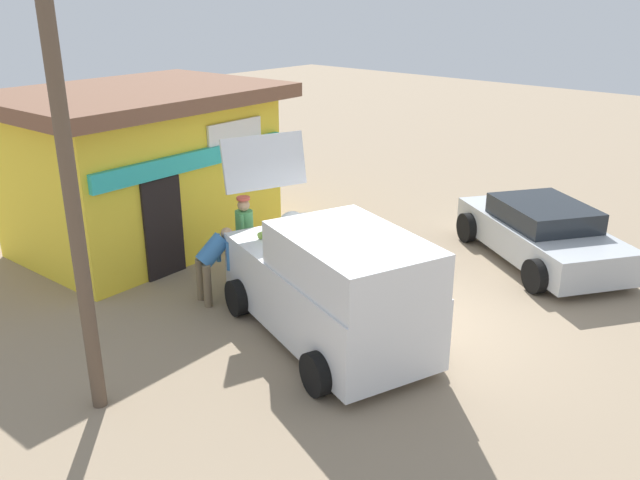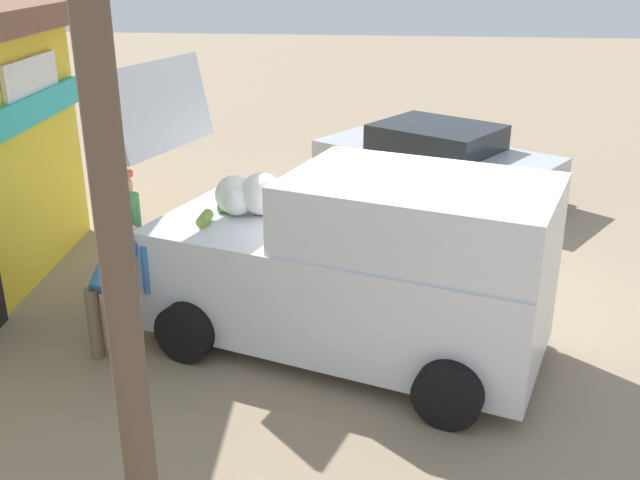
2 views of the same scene
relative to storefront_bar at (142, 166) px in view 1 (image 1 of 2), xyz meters
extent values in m
plane|color=gray|center=(0.85, -6.42, -1.78)|extent=(60.00, 60.00, 0.00)
cube|color=yellow|center=(0.00, 0.01, -0.20)|extent=(5.24, 3.79, 3.16)
cube|color=#2DB7B2|center=(0.10, -1.81, 0.43)|extent=(4.80, 0.38, 0.36)
cube|color=black|center=(-0.81, -1.83, -0.78)|extent=(0.90, 0.11, 2.00)
cube|color=white|center=(1.21, -1.73, 0.75)|extent=(1.50, 0.14, 0.60)
cube|color=brown|center=(0.00, 0.01, 1.53)|extent=(6.03, 4.59, 0.30)
cube|color=silver|center=(-0.54, -5.83, -1.04)|extent=(2.98, 4.51, 1.14)
cube|color=silver|center=(-0.78, -6.58, -0.12)|extent=(2.42, 2.98, 0.69)
cube|color=black|center=(-1.17, -7.76, -0.16)|extent=(1.46, 0.55, 0.53)
cube|color=silver|center=(0.14, -3.76, 0.70)|extent=(1.60, 0.74, 0.96)
ellipsoid|color=silver|center=(0.01, -4.85, -0.23)|extent=(0.56, 0.47, 0.47)
ellipsoid|color=silver|center=(0.03, -4.53, -0.26)|extent=(0.50, 0.42, 0.42)
ellipsoid|color=silver|center=(-0.05, -4.58, -0.28)|extent=(0.45, 0.37, 0.37)
cylinder|color=#54923A|center=(-0.01, -4.47, -0.40)|extent=(0.15, 0.23, 0.13)
cylinder|color=olive|center=(-0.39, -4.30, -0.40)|extent=(0.28, 0.13, 0.13)
cube|color=black|center=(0.12, -3.81, -1.52)|extent=(1.63, 0.60, 0.16)
cube|color=red|center=(-0.53, -3.59, -0.98)|extent=(0.15, 0.10, 0.20)
cube|color=red|center=(0.79, -4.02, -0.98)|extent=(0.15, 0.10, 0.20)
cylinder|color=black|center=(-1.89, -6.88, -1.46)|extent=(0.41, 0.68, 0.65)
cylinder|color=black|center=(-0.07, -7.47, -1.46)|extent=(0.41, 0.68, 0.65)
cylinder|color=black|center=(-1.00, -4.19, -1.46)|extent=(0.41, 0.68, 0.65)
cylinder|color=black|center=(0.81, -4.78, -1.46)|extent=(0.41, 0.68, 0.65)
cube|color=#B2B7BC|center=(4.97, -7.01, -1.27)|extent=(3.78, 4.46, 0.66)
cube|color=#1E2328|center=(4.97, -7.01, -0.73)|extent=(2.42, 2.53, 0.42)
cylinder|color=black|center=(3.38, -7.66, -1.45)|extent=(0.55, 0.68, 0.66)
cylinder|color=black|center=(5.01, -8.72, -1.45)|extent=(0.55, 0.68, 0.66)
cylinder|color=black|center=(4.92, -5.30, -1.45)|extent=(0.55, 0.68, 0.66)
cylinder|color=black|center=(6.55, -6.36, -1.45)|extent=(0.55, 0.68, 0.66)
cylinder|color=#4C4C51|center=(-0.09, -3.35, -1.35)|extent=(0.15, 0.15, 0.86)
cylinder|color=#4C4C51|center=(0.18, -3.14, -1.35)|extent=(0.15, 0.15, 0.86)
cylinder|color=#4C9959|center=(0.05, -3.24, -0.62)|extent=(0.48, 0.48, 0.61)
sphere|color=tan|center=(0.05, -3.24, -0.21)|extent=(0.23, 0.23, 0.23)
cylinder|color=#CC4C3F|center=(0.05, -3.24, -0.07)|extent=(0.25, 0.25, 0.05)
cylinder|color=#4C9959|center=(-0.14, -3.39, -0.61)|extent=(0.09, 0.09, 0.58)
cylinder|color=#4C9959|center=(0.24, -3.10, -0.61)|extent=(0.09, 0.09, 0.58)
cylinder|color=#726047|center=(-1.05, -3.22, -1.38)|extent=(0.15, 0.15, 0.80)
cylinder|color=#726047|center=(-1.15, -3.55, -1.38)|extent=(0.15, 0.15, 0.80)
cylinder|color=#3872B2|center=(-0.90, -3.45, -0.79)|extent=(0.72, 0.51, 0.64)
sphere|color=tan|center=(-0.63, -3.53, -0.52)|extent=(0.22, 0.22, 0.22)
cylinder|color=#3872B2|center=(-0.64, -3.27, -0.86)|extent=(0.09, 0.09, 0.54)
cylinder|color=#3872B2|center=(-0.77, -3.73, -0.86)|extent=(0.09, 0.09, 0.54)
ellipsoid|color=silver|center=(0.28, -3.34, -1.57)|extent=(0.64, 0.50, 0.42)
cylinder|color=olive|center=(0.21, -3.02, -1.73)|extent=(0.35, 0.21, 0.10)
cylinder|color=olive|center=(0.67, -3.34, -1.72)|extent=(0.31, 0.16, 0.12)
cylinder|color=olive|center=(0.08, -3.39, -1.71)|extent=(0.33, 0.29, 0.15)
cylinder|color=#BF3F33|center=(2.56, -3.18, -1.58)|extent=(0.27, 0.27, 0.40)
cylinder|color=brown|center=(-4.09, -4.83, 0.90)|extent=(0.20, 0.20, 5.36)
camera|label=1|loc=(-7.80, -12.30, 3.59)|focal=37.10mm
camera|label=2|loc=(-7.63, -6.33, 2.29)|focal=41.15mm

